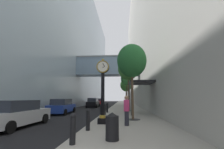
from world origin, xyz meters
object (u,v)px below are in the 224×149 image
Objects in this scene: pedestrian_walking at (127,109)px; bollard_fourth at (101,111)px; street_tree_near at (132,61)px; car_red_near at (100,102)px; bollard_nearest at (73,128)px; bollard_second at (88,119)px; car_black_mid at (93,103)px; street_clock at (103,87)px; car_silver_trailing at (16,114)px; street_tree_mid_far at (127,79)px; street_tree_far at (126,85)px; street_tree_mid_near at (128,69)px; bollard_fifth at (105,109)px; trash_bin at (112,126)px; bollard_sixth at (107,107)px; car_blue_far at (62,107)px.

bollard_fourth is at bearing 121.80° from pedestrian_walking.
street_tree_near is 1.32× the size of car_red_near.
bollard_nearest and bollard_second have the same top height.
car_black_mid is at bearing 99.56° from bollard_nearest.
bollard_nearest is 23.33m from car_black_mid.
street_tree_near is (2.05, 1.96, 2.21)m from street_clock.
pedestrian_walking is 0.37× the size of car_silver_trailing.
street_tree_near reaches higher than street_clock.
street_tree_far is (0.00, 8.23, -0.53)m from street_tree_mid_far.
bollard_fifth is at bearing -115.80° from street_tree_mid_near.
street_tree_near is 7.02m from trash_bin.
street_tree_mid_far reaches higher than bollard_sixth.
street_tree_mid_far is 8.25m from street_tree_far.
car_red_near is at bearing 97.80° from bollard_second.
bollard_fourth is (0.00, 6.98, 0.00)m from bollard_nearest.
car_red_near is (-6.80, 2.59, -4.04)m from street_tree_far.
street_tree_mid_far reaches higher than pedestrian_walking.
street_tree_mid_far is (0.00, 16.46, 0.68)m from street_tree_near.
street_tree_mid_far is at bearing -57.87° from car_red_near.
pedestrian_walking is (2.00, -5.55, 0.37)m from bollard_fifth.
pedestrian_walking is at bearing -46.47° from car_blue_far.
street_tree_mid_near is (2.52, 7.54, 4.96)m from bollard_fourth.
car_blue_far is at bearing -110.83° from street_tree_far.
car_blue_far reaches higher than car_silver_trailing.
car_silver_trailing reaches higher than bollard_fourth.
car_black_mid is (-5.23, 22.38, 0.16)m from trash_bin.
street_tree_mid_near is (2.52, 14.52, 4.96)m from bollard_nearest.
street_tree_mid_near reaches higher than street_tree_mid_far.
street_tree_mid_far is 1.45× the size of car_black_mid.
bollard_second is 0.23× the size of car_silver_trailing.
bollard_second is at bearing -82.20° from car_red_near.
bollard_sixth is (0.00, 11.63, 0.00)m from bollard_nearest.
car_silver_trailing is (-6.71, -0.29, -0.29)m from pedestrian_walking.
street_tree_mid_far is (2.05, 18.42, 2.89)m from street_clock.
bollard_second is at bearing -122.46° from street_tree_near.
bollard_nearest is at bearing -118.04° from pedestrian_walking.
street_tree_near is 0.83× the size of street_tree_mid_near.
car_silver_trailing is (-0.83, -19.55, -0.05)m from car_black_mid.
bollard_fifth is at bearing 51.16° from car_silver_trailing.
street_clock is 4.69m from bollard_nearest.
bollard_fourth is at bearing 164.62° from street_tree_near.
street_clock reaches higher than bollard_fourth.
street_tree_mid_near is at bearing 87.24° from pedestrian_walking.
bollard_second is 0.18× the size of street_tree_near.
bollard_sixth is 0.17× the size of street_tree_mid_far.
street_clock is 5.30m from bollard_fifth.
car_silver_trailing is at bearing -119.94° from bollard_sixth.
car_blue_far is (-5.03, 11.15, 0.09)m from bollard_nearest.
bollard_fifth is 0.15× the size of street_tree_mid_near.
car_red_near is at bearing 88.10° from car_blue_far.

